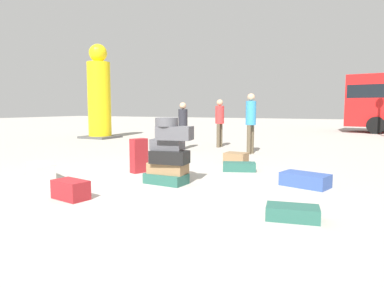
% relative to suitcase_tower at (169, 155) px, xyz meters
% --- Properties ---
extents(ground_plane, '(80.00, 80.00, 0.00)m').
position_rel_suitcase_tower_xyz_m(ground_plane, '(-0.27, -0.51, -0.53)').
color(ground_plane, '#ADA89E').
extents(suitcase_tower, '(0.90, 0.49, 1.19)m').
position_rel_suitcase_tower_xyz_m(suitcase_tower, '(0.00, 0.00, 0.00)').
color(suitcase_tower, '#26594C').
rests_on(suitcase_tower, ground).
extents(suitcase_teal_behind_tower, '(0.76, 0.53, 0.19)m').
position_rel_suitcase_tower_xyz_m(suitcase_teal_behind_tower, '(0.73, 1.75, -0.43)').
color(suitcase_teal_behind_tower, '#26594C').
rests_on(suitcase_teal_behind_tower, ground).
extents(suitcase_maroon_upright_blue, '(0.61, 0.41, 0.28)m').
position_rel_suitcase_tower_xyz_m(suitcase_maroon_upright_blue, '(-0.81, -1.53, -0.39)').
color(suitcase_maroon_upright_blue, maroon).
rests_on(suitcase_maroon_upright_blue, ground).
extents(suitcase_cream_right_side, '(0.80, 0.61, 0.29)m').
position_rel_suitcase_tower_xyz_m(suitcase_cream_right_side, '(-2.50, -0.63, -0.38)').
color(suitcase_cream_right_side, beige).
rests_on(suitcase_cream_right_side, ground).
extents(suitcase_navy_white_trunk, '(0.87, 0.63, 0.23)m').
position_rel_suitcase_tower_xyz_m(suitcase_navy_white_trunk, '(2.22, 0.85, -0.41)').
color(suitcase_navy_white_trunk, '#334F99').
rests_on(suitcase_navy_white_trunk, ground).
extents(suitcase_teal_left_side, '(0.68, 0.45, 0.17)m').
position_rel_suitcase_tower_xyz_m(suitcase_teal_left_side, '(2.34, -1.06, -0.44)').
color(suitcase_teal_left_side, '#26594C').
rests_on(suitcase_teal_left_side, ground).
extents(suitcase_maroon_foreground_far, '(0.30, 0.39, 0.72)m').
position_rel_suitcase_tower_xyz_m(suitcase_maroon_foreground_far, '(-1.11, 0.68, -0.17)').
color(suitcase_maroon_foreground_far, maroon).
rests_on(suitcase_maroon_foreground_far, ground).
extents(suitcase_brown_foreground_near, '(0.54, 0.44, 0.26)m').
position_rel_suitcase_tower_xyz_m(suitcase_brown_foreground_near, '(0.32, 2.75, -0.40)').
color(suitcase_brown_foreground_near, olive).
rests_on(suitcase_brown_foreground_near, ground).
extents(person_bearded_onlooker, '(0.30, 0.34, 1.78)m').
position_rel_suitcase_tower_xyz_m(person_bearded_onlooker, '(0.14, 4.59, 0.53)').
color(person_bearded_onlooker, brown).
rests_on(person_bearded_onlooker, ground).
extents(person_tourist_with_camera, '(0.30, 0.34, 1.65)m').
position_rel_suitcase_tower_xyz_m(person_tourist_with_camera, '(-1.33, 5.84, 0.46)').
color(person_tourist_with_camera, brown).
rests_on(person_tourist_with_camera, ground).
extents(person_passerby_in_red, '(0.30, 0.31, 1.54)m').
position_rel_suitcase_tower_xyz_m(person_passerby_in_red, '(-2.17, 4.72, 0.38)').
color(person_passerby_in_red, black).
rests_on(person_passerby_in_red, ground).
extents(yellow_dummy_statue, '(1.42, 1.42, 4.16)m').
position_rel_suitcase_tower_xyz_m(yellow_dummy_statue, '(-7.50, 6.86, 1.32)').
color(yellow_dummy_statue, yellow).
rests_on(yellow_dummy_statue, ground).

